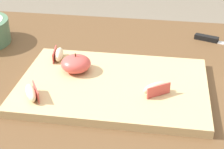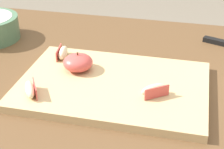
{
  "view_description": "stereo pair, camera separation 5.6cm",
  "coord_description": "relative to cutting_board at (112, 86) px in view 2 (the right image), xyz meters",
  "views": [
    {
      "loc": [
        0.11,
        -0.76,
        1.22
      ],
      "look_at": [
        -0.0,
        -0.04,
        0.81
      ],
      "focal_mm": 58.6,
      "sensor_mm": 36.0,
      "label": 1
    },
    {
      "loc": [
        0.17,
        -0.75,
        1.22
      ],
      "look_at": [
        -0.0,
        -0.04,
        0.81
      ],
      "focal_mm": 58.6,
      "sensor_mm": 36.0,
      "label": 2
    }
  ],
  "objects": [
    {
      "name": "apple_half_skin_up",
      "position": [
        -0.09,
        0.04,
        0.03
      ],
      "size": [
        0.07,
        0.07,
        0.05
      ],
      "color": "#D14C47",
      "rests_on": "cutting_board"
    },
    {
      "name": "cutting_board",
      "position": [
        0.0,
        0.0,
        0.0
      ],
      "size": [
        0.43,
        0.3,
        0.02
      ],
      "color": "tan",
      "rests_on": "dining_table"
    },
    {
      "name": "paring_knife",
      "position": [
        0.25,
        0.32,
        -0.0
      ],
      "size": [
        0.16,
        0.07,
        0.01
      ],
      "color": "silver",
      "rests_on": "dining_table"
    },
    {
      "name": "apple_wedge_right",
      "position": [
        -0.16,
        -0.09,
        0.02
      ],
      "size": [
        0.05,
        0.06,
        0.03
      ],
      "color": "beige",
      "rests_on": "cutting_board"
    },
    {
      "name": "dining_table",
      "position": [
        0.0,
        0.04,
        -0.12
      ],
      "size": [
        1.25,
        0.86,
        0.77
      ],
      "color": "brown",
      "rests_on": "ground_plane"
    },
    {
      "name": "apple_wedge_back",
      "position": [
        0.1,
        -0.03,
        0.02
      ],
      "size": [
        0.06,
        0.05,
        0.03
      ],
      "color": "beige",
      "rests_on": "cutting_board"
    },
    {
      "name": "apple_wedge_front",
      "position": [
        -0.15,
        0.09,
        0.02
      ],
      "size": [
        0.03,
        0.06,
        0.03
      ],
      "color": "beige",
      "rests_on": "cutting_board"
    }
  ]
}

